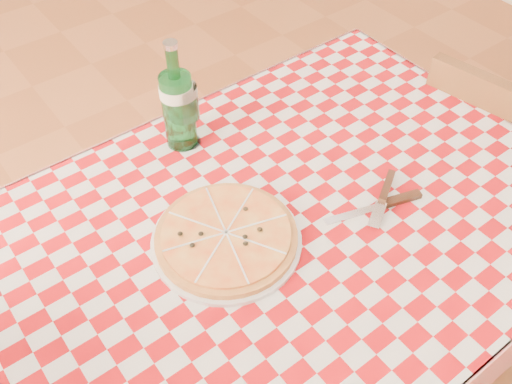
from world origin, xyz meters
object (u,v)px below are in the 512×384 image
dining_table (280,253)px  wine_glass (186,116)px  pizza_plate (226,236)px  water_bottle (177,96)px  chair_near (481,170)px

dining_table → wine_glass: 0.37m
pizza_plate → water_bottle: water_bottle is taller
dining_table → pizza_plate: bearing=165.5°
pizza_plate → water_bottle: bearing=73.7°
chair_near → wine_glass: (-0.77, 0.35, 0.36)m
chair_near → water_bottle: water_bottle is taller
pizza_plate → water_bottle: (0.09, 0.31, 0.12)m
dining_table → chair_near: 0.77m
dining_table → wine_glass: size_ratio=7.41×
water_bottle → pizza_plate: bearing=-106.3°
water_bottle → wine_glass: water_bottle is taller
wine_glass → pizza_plate: bearing=-108.8°
pizza_plate → water_bottle: size_ratio=1.12×
pizza_plate → wine_glass: size_ratio=1.86×
dining_table → chair_near: chair_near is taller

